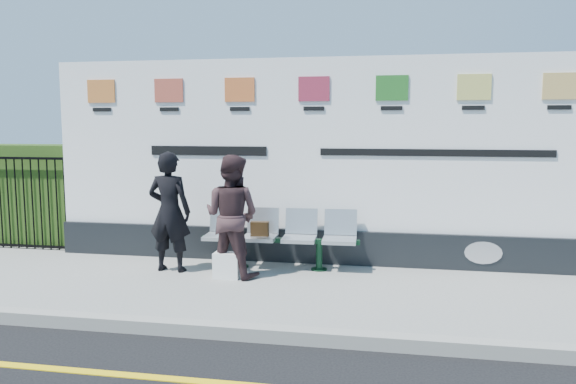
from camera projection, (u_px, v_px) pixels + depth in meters
The scene contains 12 objects.
ground at pixel (194, 381), 4.76m from camera, with size 80.00×80.00×0.00m, color black.
pavement at pixel (261, 290), 7.19m from camera, with size 14.00×3.00×0.12m, color gray.
kerb at pixel (227, 331), 5.72m from camera, with size 14.00×0.18×0.14m, color gray.
yellow_line at pixel (194, 381), 4.75m from camera, with size 14.00×0.10×0.01m, color yellow.
billboard at pixel (314, 175), 8.25m from camera, with size 8.00×0.30×3.00m.
hedge at pixel (26, 194), 9.66m from camera, with size 2.35×0.70×1.70m, color #2B4915.
railing at pixel (8, 202), 9.23m from camera, with size 2.05×0.06×1.54m, color black, non-canonical shape.
bench at pixel (280, 252), 7.98m from camera, with size 2.16×0.56×0.46m, color #ADB3B7, non-canonical shape.
woman_left at pixel (169, 212), 7.79m from camera, with size 0.61×0.40×1.68m, color black.
woman_right at pixel (232, 216), 7.53m from camera, with size 0.80×0.62×1.65m, color #362326.
handbag_brown at pixel (260, 229), 7.98m from camera, with size 0.26×0.11×0.20m, color black.
carrier_bag_white at pixel (227, 265), 7.49m from camera, with size 0.34×0.21×0.34m, color white.
Camera 1 is at (1.60, -4.31, 2.17)m, focal length 35.00 mm.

